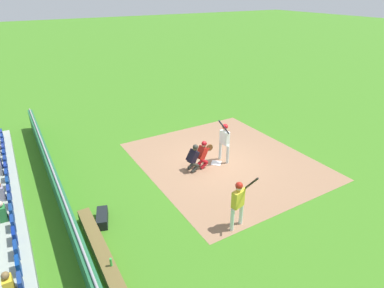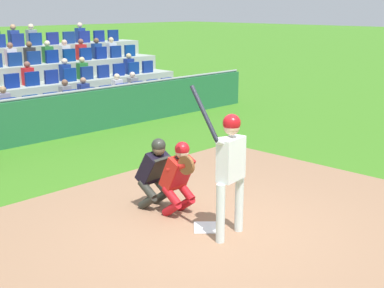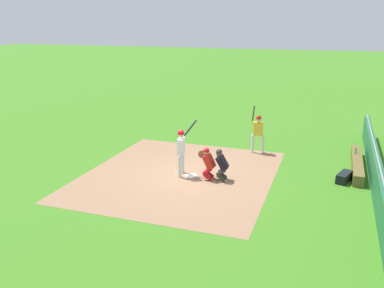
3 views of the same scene
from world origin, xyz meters
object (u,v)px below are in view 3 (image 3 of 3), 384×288
Objects in this scene: dugout_bench at (357,164)px; equipment_duffel_bag at (344,177)px; home_plate_umpire at (221,163)px; batter_at_plate at (181,147)px; water_bottle_on_bench at (356,150)px; home_plate_marker at (191,176)px; catcher_crouching at (208,161)px; on_deck_batter at (258,130)px.

equipment_duffel_bag is (-1.66, 0.50, -0.04)m from dugout_bench.
batter_at_plate is at bearing 90.23° from home_plate_umpire.
dugout_bench is at bearing -65.01° from batter_at_plate.
home_plate_umpire is 4.92× the size of water_bottle_on_bench.
catcher_crouching reaches higher than home_plate_marker.
equipment_duffel_bag is (1.43, -5.72, 0.16)m from home_plate_marker.
catcher_crouching is 6.37m from dugout_bench.
on_deck_batter is (3.96, -2.27, -0.07)m from batter_at_plate.
dugout_bench is 4.53m from on_deck_batter.
catcher_crouching reaches higher than dugout_bench.
on_deck_batter is at bearing 74.81° from equipment_duffel_bag.
equipment_duffel_bag is (1.48, -5.02, -0.53)m from catcher_crouching.
equipment_duffel_bag is at bearing -72.39° from home_plate_umpire.
home_plate_umpire is 4.74m from equipment_duffel_bag.
equipment_duffel_bag is (1.43, -6.13, -1.00)m from batter_at_plate.
water_bottle_on_bench is (3.94, -5.45, -0.15)m from catcher_crouching.
catcher_crouching is 0.60× the size of on_deck_batter.
water_bottle_on_bench is (3.89, -6.14, 0.55)m from home_plate_marker.
batter_at_plate is 6.38m from equipment_duffel_bag.
batter_at_plate is 4.56m from on_deck_batter.
home_plate_marker is at bearing 154.82° from on_deck_batter.
water_bottle_on_bench is (0.80, 0.07, 0.35)m from dugout_bench.
batter_at_plate reaches higher than catcher_crouching.
home_plate_marker is 0.35× the size of home_plate_umpire.
home_plate_umpire reaches higher than dugout_bench.
water_bottle_on_bench is at bearing -51.71° from home_plate_umpire.
on_deck_batter reaches higher than dugout_bench.
home_plate_marker is 0.47× the size of equipment_duffel_bag.
water_bottle_on_bench is 4.32m from on_deck_batter.
water_bottle_on_bench reaches higher than dugout_bench.
equipment_duffel_bag is at bearing 170.14° from water_bottle_on_bench.
water_bottle_on_bench is 2.53m from equipment_duffel_bag.
dugout_bench is at bearing -174.71° from water_bottle_on_bench.
home_plate_umpire is (0.06, -0.53, -0.03)m from catcher_crouching.
catcher_crouching is at bearing -92.67° from batter_at_plate.
water_bottle_on_bench is at bearing -57.68° from home_plate_marker.
batter_at_plate is (-0.00, 0.41, 1.16)m from home_plate_marker.
on_deck_batter is at bearing -29.88° from batter_at_plate.
catcher_crouching is 4.19m from on_deck_batter.
equipment_duffel_bag is at bearing -75.97° from home_plate_marker.
dugout_bench is at bearing -58.30° from home_plate_umpire.
catcher_crouching is (-0.05, -1.11, -0.46)m from batter_at_plate.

